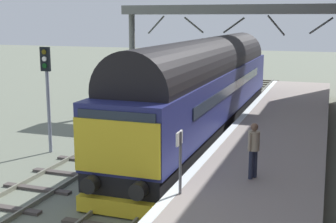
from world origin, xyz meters
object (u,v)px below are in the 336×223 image
(diesel_locomotive, at_px, (206,85))
(signal_post_near, at_px, (47,86))
(waiting_passenger, at_px, (254,145))
(platform_number_sign, at_px, (180,152))

(diesel_locomotive, distance_m, signal_post_near, 7.40)
(signal_post_near, bearing_deg, waiting_passenger, -20.05)
(signal_post_near, relative_size, waiting_passenger, 2.71)
(diesel_locomotive, xyz_separation_m, waiting_passenger, (3.59, -8.27, -0.50))
(signal_post_near, relative_size, platform_number_sign, 2.63)
(signal_post_near, xyz_separation_m, waiting_passenger, (9.06, -3.31, -0.87))
(diesel_locomotive, relative_size, platform_number_sign, 11.94)
(signal_post_near, distance_m, platform_number_sign, 9.08)
(diesel_locomotive, xyz_separation_m, signal_post_near, (-5.48, -4.96, 0.37))
(platform_number_sign, distance_m, waiting_passenger, 2.49)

